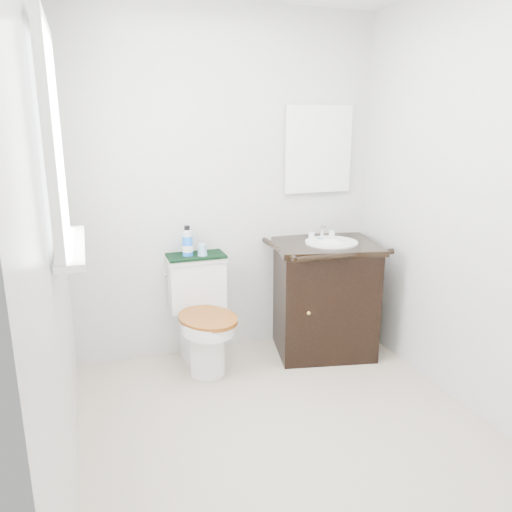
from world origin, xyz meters
TOP-DOWN VIEW (x-y plane):
  - floor at (0.00, 0.00)m, footprint 2.40×2.40m
  - wall_back at (0.00, 1.20)m, footprint 2.40×0.00m
  - wall_front at (0.00, -1.20)m, footprint 2.40×0.00m
  - wall_left at (-1.10, 0.00)m, footprint 0.00×2.40m
  - wall_right at (1.10, 0.00)m, footprint 0.00×2.40m
  - window at (-1.07, 0.25)m, footprint 0.02×0.70m
  - mirror at (0.68, 1.18)m, footprint 0.50×0.02m
  - toilet at (-0.26, 0.97)m, footprint 0.45×0.65m
  - vanity at (0.63, 0.90)m, footprint 0.81×0.73m
  - trash_bin at (0.45, 1.10)m, footprint 0.20×0.16m
  - towel at (-0.26, 1.09)m, footprint 0.39×0.22m
  - mouthwash_bottle at (-0.32, 1.09)m, footprint 0.07×0.07m
  - cup at (-0.23, 1.05)m, footprint 0.07×0.07m
  - soap_bar at (0.63, 0.99)m, footprint 0.07×0.04m

SIDE VIEW (x-z plane):
  - floor at x=0.00m, z-range 0.00..0.00m
  - trash_bin at x=0.45m, z-range 0.00..0.29m
  - toilet at x=-0.26m, z-range -0.04..0.70m
  - vanity at x=0.63m, z-range -0.03..0.89m
  - towel at x=-0.26m, z-range 0.74..0.76m
  - cup at x=-0.23m, z-range 0.76..0.84m
  - soap_bar at x=0.63m, z-range 0.82..0.84m
  - mouthwash_bottle at x=-0.32m, z-range 0.75..0.96m
  - wall_back at x=0.00m, z-range 0.00..2.40m
  - wall_front at x=0.00m, z-range 0.00..2.40m
  - wall_left at x=-1.10m, z-range 0.00..2.40m
  - wall_right at x=1.10m, z-range 0.00..2.40m
  - mirror at x=0.68m, z-range 1.15..1.75m
  - window at x=-1.07m, z-range 1.10..2.00m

